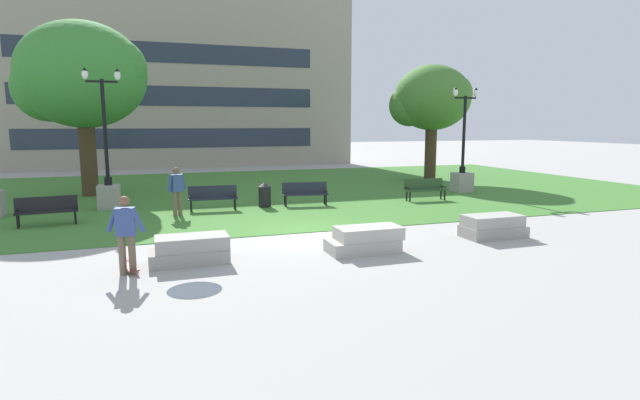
{
  "coord_description": "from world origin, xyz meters",
  "views": [
    {
      "loc": [
        -4.31,
        -13.88,
        3.21
      ],
      "look_at": [
        -0.08,
        -1.4,
        1.2
      ],
      "focal_mm": 28.0,
      "sensor_mm": 36.0,
      "label": 1
    }
  ],
  "objects": [
    {
      "name": "park_bench_far_left",
      "position": [
        -7.54,
        3.71,
        0.54
      ],
      "size": [
        1.85,
        0.77,
        0.9
      ],
      "color": "black",
      "rests_on": "grass_lawn"
    },
    {
      "name": "park_bench_near_left",
      "position": [
        -2.19,
        4.87,
        0.54
      ],
      "size": [
        1.84,
        0.68,
        0.9
      ],
      "color": "#1E232D",
      "rests_on": "grass_lawn"
    },
    {
      "name": "tree_near_left",
      "position": [
        -7.03,
        10.53,
        5.24
      ],
      "size": [
        5.65,
        5.38,
        7.59
      ],
      "color": "#42301E",
      "rests_on": "grass_lawn"
    },
    {
      "name": "tree_near_right",
      "position": [
        10.85,
        11.26,
        4.6
      ],
      "size": [
        4.5,
        4.29,
        6.49
      ],
      "color": "#42301E",
      "rests_on": "grass_lawn"
    },
    {
      "name": "skateboard",
      "position": [
        -4.85,
        -2.44,
        0.09
      ],
      "size": [
        0.39,
        1.04,
        0.14
      ],
      "color": "maroon",
      "rests_on": "ground"
    },
    {
      "name": "trash_bin",
      "position": [
        -0.2,
        4.92,
        0.5
      ],
      "size": [
        0.49,
        0.49,
        0.96
      ],
      "color": "black",
      "rests_on": "grass_lawn"
    },
    {
      "name": "building_facade_distant",
      "position": [
        -2.69,
        24.5,
        6.82
      ],
      "size": [
        27.71,
        1.03,
        13.65
      ],
      "color": "gray",
      "rests_on": "ground"
    },
    {
      "name": "concrete_block_left",
      "position": [
        0.73,
        -2.57,
        0.31
      ],
      "size": [
        1.89,
        0.9,
        0.64
      ],
      "color": "#B2ADA3",
      "rests_on": "ground"
    },
    {
      "name": "concrete_block_right",
      "position": [
        4.88,
        -2.21,
        0.31
      ],
      "size": [
        1.8,
        0.9,
        0.64
      ],
      "color": "#9E9991",
      "rests_on": "ground"
    },
    {
      "name": "person_skateboarder",
      "position": [
        -4.89,
        -2.72,
        0.96
      ],
      "size": [
        0.82,
        0.37,
        1.71
      ],
      "color": "brown",
      "rests_on": "ground"
    },
    {
      "name": "lamp_post_left",
      "position": [
        -5.89,
        6.46,
        1.08
      ],
      "size": [
        1.32,
        0.8,
        5.23
      ],
      "color": "gray",
      "rests_on": "grass_lawn"
    },
    {
      "name": "park_bench_far_right",
      "position": [
        1.41,
        4.85,
        0.54
      ],
      "size": [
        1.86,
        0.79,
        0.9
      ],
      "color": "#1E232D",
      "rests_on": "grass_lawn"
    },
    {
      "name": "concrete_block_center",
      "position": [
        -3.54,
        -2.2,
        0.31
      ],
      "size": [
        1.81,
        0.9,
        0.64
      ],
      "color": "#9E9991",
      "rests_on": "ground"
    },
    {
      "name": "grass_lawn",
      "position": [
        0.0,
        10.0,
        0.01
      ],
      "size": [
        40.0,
        20.0,
        0.02
      ],
      "primitive_type": "cube",
      "color": "#3D752D",
      "rests_on": "ground"
    },
    {
      "name": "puddle",
      "position": [
        -3.63,
        -4.24,
        0.0
      ],
      "size": [
        1.06,
        1.06,
        0.01
      ],
      "primitive_type": "cylinder",
      "color": "#47515B",
      "rests_on": "ground"
    },
    {
      "name": "park_bench_near_right",
      "position": [
        6.59,
        4.47,
        0.54
      ],
      "size": [
        1.83,
        0.64,
        0.9
      ],
      "color": "#284723",
      "rests_on": "grass_lawn"
    },
    {
      "name": "lamp_post_center",
      "position": [
        9.66,
        6.29,
        1.02
      ],
      "size": [
        1.32,
        0.8,
        4.89
      ],
      "color": "gray",
      "rests_on": "grass_lawn"
    },
    {
      "name": "ground_plane",
      "position": [
        0.0,
        0.0,
        0.0
      ],
      "size": [
        140.0,
        140.0,
        0.0
      ],
      "primitive_type": "plane",
      "color": "#A3A09B"
    },
    {
      "name": "person_bystander_near_lawn",
      "position": [
        -3.51,
        4.02,
        0.98
      ],
      "size": [
        0.69,
        0.53,
        1.71
      ],
      "color": "brown",
      "rests_on": "grass_lawn"
    }
  ]
}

